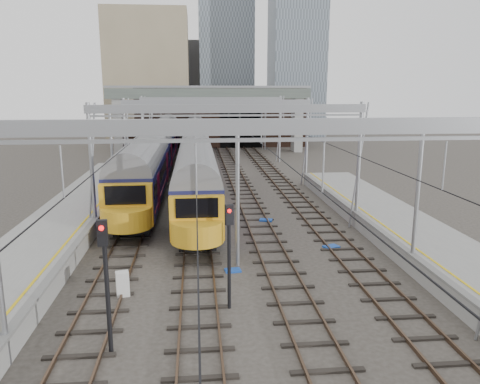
{
  "coord_description": "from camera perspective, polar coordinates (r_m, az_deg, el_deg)",
  "views": [
    {
      "loc": [
        -2.0,
        -20.24,
        8.71
      ],
      "look_at": [
        0.73,
        8.4,
        2.4
      ],
      "focal_mm": 35.0,
      "sensor_mm": 36.0,
      "label": 1
    }
  ],
  "objects": [
    {
      "name": "signal_near_left",
      "position": [
        15.97,
        -16.07,
        -9.14
      ],
      "size": [
        0.35,
        0.46,
        4.71
      ],
      "rotation": [
        0.0,
        0.0,
        0.09
      ],
      "color": "black",
      "rests_on": "ground"
    },
    {
      "name": "signal_near_centre",
      "position": [
        18.51,
        -1.34,
        -6.23
      ],
      "size": [
        0.35,
        0.45,
        4.39
      ],
      "rotation": [
        0.0,
        0.0,
        0.33
      ],
      "color": "black",
      "rests_on": "ground"
    },
    {
      "name": "train_second",
      "position": [
        53.34,
        -9.75,
        5.67
      ],
      "size": [
        3.08,
        53.36,
        5.2
      ],
      "color": "black",
      "rests_on": "ground"
    },
    {
      "name": "overhead_line",
      "position": [
        41.83,
        -2.73,
        9.42
      ],
      "size": [
        16.8,
        80.0,
        8.0
      ],
      "color": "gray",
      "rests_on": "ground"
    },
    {
      "name": "equip_cover_a",
      "position": [
        23.24,
        -0.88,
        -9.52
      ],
      "size": [
        0.83,
        0.63,
        0.09
      ],
      "primitive_type": "cube",
      "rotation": [
        0.0,
        0.0,
        0.12
      ],
      "color": "#1644AA",
      "rests_on": "ground"
    },
    {
      "name": "tracks",
      "position": [
        36.35,
        -2.13,
        -1.47
      ],
      "size": [
        14.4,
        80.0,
        0.22
      ],
      "color": "#4C3828",
      "rests_on": "ground"
    },
    {
      "name": "train_main",
      "position": [
        57.46,
        -5.44,
        6.18
      ],
      "size": [
        2.94,
        67.86,
        5.01
      ],
      "color": "black",
      "rests_on": "ground"
    },
    {
      "name": "city_skyline",
      "position": [
        91.23,
        -2.56,
        17.63
      ],
      "size": [
        37.5,
        27.5,
        60.0
      ],
      "color": "tan",
      "rests_on": "ground"
    },
    {
      "name": "equip_cover_b",
      "position": [
        31.85,
        3.19,
        -3.43
      ],
      "size": [
        0.99,
        0.83,
        0.1
      ],
      "primitive_type": "cube",
      "rotation": [
        0.0,
        0.0,
        -0.31
      ],
      "color": "#1644AA",
      "rests_on": "ground"
    },
    {
      "name": "retaining_wall",
      "position": [
        72.38,
        -2.77,
        8.88
      ],
      "size": [
        28.0,
        2.75,
        9.0
      ],
      "color": "#311E16",
      "rests_on": "ground"
    },
    {
      "name": "platform_left",
      "position": [
        25.51,
        -24.03,
        -7.39
      ],
      "size": [
        4.32,
        55.0,
        1.12
      ],
      "color": "gray",
      "rests_on": "ground"
    },
    {
      "name": "platform_right",
      "position": [
        23.79,
        26.13,
        -9.0
      ],
      "size": [
        4.32,
        47.0,
        1.12
      ],
      "color": "gray",
      "rests_on": "ground"
    },
    {
      "name": "equip_cover_c",
      "position": [
        27.02,
        11.06,
        -6.56
      ],
      "size": [
        1.0,
        0.86,
        0.1
      ],
      "primitive_type": "cube",
      "rotation": [
        0.0,
        0.0,
        0.37
      ],
      "color": "#1644AA",
      "rests_on": "ground"
    },
    {
      "name": "ground",
      "position": [
        22.12,
        0.19,
        -10.81
      ],
      "size": [
        160.0,
        160.0,
        0.0
      ],
      "primitive_type": "plane",
      "color": "#38332D",
      "rests_on": "ground"
    },
    {
      "name": "relay_cabinet",
      "position": [
        21.09,
        -14.12,
        -10.81
      ],
      "size": [
        0.63,
        0.57,
        1.08
      ],
      "primitive_type": "cube",
      "rotation": [
        0.0,
        0.0,
        0.24
      ],
      "color": "silver",
      "rests_on": "ground"
    },
    {
      "name": "overbridge",
      "position": [
        66.28,
        -3.78,
        11.09
      ],
      "size": [
        28.0,
        3.0,
        9.25
      ],
      "color": "gray",
      "rests_on": "ground"
    }
  ]
}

